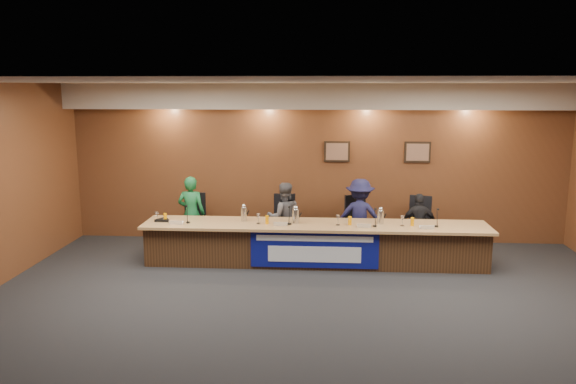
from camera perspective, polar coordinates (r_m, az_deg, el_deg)
name	(u,v)px	position (r m, az deg, el deg)	size (l,w,h in m)	color
floor	(311,317)	(7.95, 2.36, -12.59)	(10.00, 10.00, 0.00)	black
ceiling	(313,82)	(7.31, 2.56, 11.14)	(10.00, 8.00, 0.04)	silver
wall_back	(317,163)	(11.41, 2.96, 2.92)	(10.00, 0.04, 3.20)	brown
soffit	(317,96)	(11.06, 3.01, 9.69)	(10.00, 0.50, 0.50)	beige
dais_body	(315,245)	(10.10, 2.74, -5.37)	(6.00, 0.80, 0.70)	#3E2514
dais_top	(315,225)	(9.95, 2.76, -3.37)	(6.10, 0.95, 0.05)	#A97C4C
banner	(314,250)	(9.69, 2.70, -5.87)	(2.20, 0.02, 0.65)	navy
banner_text_upper	(314,239)	(9.62, 2.71, -4.75)	(2.00, 0.01, 0.10)	silver
banner_text_lower	(314,254)	(9.70, 2.69, -6.35)	(1.60, 0.01, 0.28)	silver
wall_photo_left	(337,151)	(11.35, 5.00, 4.12)	(0.52, 0.04, 0.42)	black
wall_photo_right	(417,152)	(11.49, 13.02, 3.97)	(0.52, 0.04, 0.42)	black
panelist_a	(191,213)	(10.99, -9.78, -2.15)	(0.53, 0.35, 1.45)	#165F2F
panelist_b	(284,217)	(10.73, -0.41, -2.59)	(0.66, 0.51, 1.35)	#4F4D53
panelist_c	(360,216)	(10.71, 7.30, -2.47)	(0.93, 0.53, 1.44)	#16163B
panelist_d	(419,224)	(10.87, 13.17, -3.20)	(0.69, 0.29, 1.17)	black
office_chair_a	(193,225)	(11.14, -9.62, -3.28)	(0.48, 0.48, 0.08)	black
office_chair_b	(284,226)	(10.87, -0.37, -3.48)	(0.48, 0.48, 0.08)	black
office_chair_c	(359,227)	(10.86, 7.24, -3.57)	(0.48, 0.48, 0.08)	black
office_chair_d	(418,228)	(10.99, 13.06, -3.61)	(0.48, 0.48, 0.08)	black
nameplate_a	(176,222)	(10.05, -11.34, -3.03)	(0.24, 0.06, 0.09)	white
microphone_a	(188,222)	(10.14, -10.11, -3.05)	(0.07, 0.07, 0.02)	black
juice_glass_a	(165,217)	(10.31, -12.36, -2.54)	(0.06, 0.06, 0.15)	#F59600
water_glass_a	(157,217)	(10.31, -13.17, -2.49)	(0.08, 0.08, 0.18)	silver
nameplate_b	(280,224)	(9.76, -0.79, -3.22)	(0.24, 0.06, 0.09)	white
microphone_b	(289,224)	(9.88, 0.14, -3.25)	(0.07, 0.07, 0.02)	black
juice_glass_b	(267,220)	(9.91, -2.15, -2.83)	(0.06, 0.06, 0.15)	#F59600
water_glass_b	(258,219)	(9.93, -3.03, -2.72)	(0.08, 0.08, 0.18)	silver
nameplate_c	(364,225)	(9.72, 7.75, -3.37)	(0.24, 0.06, 0.09)	white
microphone_c	(375,226)	(9.85, 8.79, -3.43)	(0.07, 0.07, 0.02)	black
juice_glass_c	(350,221)	(9.89, 6.30, -2.91)	(0.06, 0.06, 0.15)	#F59600
water_glass_c	(338,220)	(9.84, 5.10, -2.87)	(0.08, 0.08, 0.18)	silver
nameplate_d	(427,227)	(9.82, 13.96, -3.45)	(0.24, 0.06, 0.09)	white
microphone_d	(436,226)	(10.05, 14.82, -3.38)	(0.07, 0.07, 0.02)	black
juice_glass_d	(412,222)	(10.00, 12.51, -2.96)	(0.06, 0.06, 0.15)	#F59600
water_glass_d	(402,221)	(9.95, 11.54, -2.90)	(0.08, 0.08, 0.18)	silver
carafe_left	(244,214)	(10.12, -4.50, -2.26)	(0.11, 0.11, 0.26)	silver
carafe_mid	(296,216)	(9.94, 0.78, -2.47)	(0.13, 0.13, 0.25)	silver
carafe_right	(380,217)	(10.04, 9.37, -2.53)	(0.12, 0.12, 0.24)	silver
speakerphone	(163,220)	(10.35, -12.57, -2.78)	(0.32, 0.32, 0.05)	black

